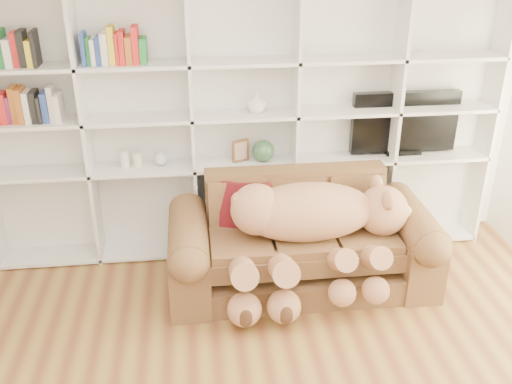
{
  "coord_description": "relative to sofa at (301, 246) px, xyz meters",
  "views": [
    {
      "loc": [
        -0.44,
        -2.31,
        2.81
      ],
      "look_at": [
        0.02,
        1.63,
        0.89
      ],
      "focal_mm": 40.0,
      "sensor_mm": 36.0,
      "label": 1
    }
  ],
  "objects": [
    {
      "name": "teddy_bear",
      "position": [
        0.04,
        -0.18,
        0.28
      ],
      "size": [
        1.57,
        0.87,
        0.91
      ],
      "rotation": [
        0.0,
        0.0,
        0.07
      ],
      "color": "tan",
      "rests_on": "sofa"
    },
    {
      "name": "green_vase",
      "position": [
        -0.24,
        0.62,
        0.62
      ],
      "size": [
        0.19,
        0.19,
        0.19
      ],
      "primitive_type": "sphere",
      "color": "#305D38",
      "rests_on": "bookshelf"
    },
    {
      "name": "wall_back",
      "position": [
        -0.4,
        0.82,
        1.01
      ],
      "size": [
        5.0,
        0.02,
        2.7
      ],
      "primitive_type": "cube",
      "color": "white",
      "rests_on": "floor"
    },
    {
      "name": "gift_box",
      "position": [
        0.87,
        -0.11,
        -0.24
      ],
      "size": [
        0.35,
        0.34,
        0.22
      ],
      "primitive_type": "cube",
      "rotation": [
        0.0,
        0.0,
        -0.42
      ],
      "color": "#C7461A",
      "rests_on": "floor"
    },
    {
      "name": "figurine_tall",
      "position": [
        -1.43,
        0.62,
        0.6
      ],
      "size": [
        0.09,
        0.09,
        0.16
      ],
      "primitive_type": "cylinder",
      "rotation": [
        0.0,
        0.0,
        -0.16
      ],
      "color": "silver",
      "rests_on": "bookshelf"
    },
    {
      "name": "snow_globe",
      "position": [
        -1.13,
        0.62,
        0.59
      ],
      "size": [
        0.12,
        0.12,
        0.12
      ],
      "primitive_type": "sphere",
      "color": "silver",
      "rests_on": "bookshelf"
    },
    {
      "name": "picture_frame",
      "position": [
        -0.44,
        0.62,
        0.63
      ],
      "size": [
        0.15,
        0.08,
        0.19
      ],
      "primitive_type": "cube",
      "rotation": [
        0.0,
        0.0,
        0.38
      ],
      "color": "brown",
      "rests_on": "bookshelf"
    },
    {
      "name": "throw_pillow",
      "position": [
        -0.44,
        0.15,
        0.32
      ],
      "size": [
        0.45,
        0.33,
        0.43
      ],
      "primitive_type": "cube",
      "rotation": [
        -0.24,
        0.0,
        -0.29
      ],
      "color": "maroon",
      "rests_on": "sofa"
    },
    {
      "name": "bookshelf",
      "position": [
        -0.64,
        0.68,
        0.96
      ],
      "size": [
        4.43,
        0.35,
        2.4
      ],
      "color": "white",
      "rests_on": "floor"
    },
    {
      "name": "sofa",
      "position": [
        0.0,
        0.0,
        0.0
      ],
      "size": [
        2.16,
        0.93,
        0.91
      ],
      "color": "brown",
      "rests_on": "floor"
    },
    {
      "name": "tv",
      "position": [
        1.04,
        0.67,
        0.8
      ],
      "size": [
        0.97,
        0.18,
        0.57
      ],
      "color": "black",
      "rests_on": "bookshelf"
    },
    {
      "name": "figurine_short",
      "position": [
        -1.33,
        0.62,
        0.59
      ],
      "size": [
        0.09,
        0.09,
        0.13
      ],
      "primitive_type": "cylinder",
      "rotation": [
        0.0,
        0.0,
        0.23
      ],
      "color": "silver",
      "rests_on": "bookshelf"
    },
    {
      "name": "shelf_vase",
      "position": [
        -0.3,
        0.62,
        1.06
      ],
      "size": [
        0.19,
        0.19,
        0.17
      ],
      "primitive_type": "imported",
      "rotation": [
        0.0,
        0.0,
        0.18
      ],
      "color": "white",
      "rests_on": "bookshelf"
    }
  ]
}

